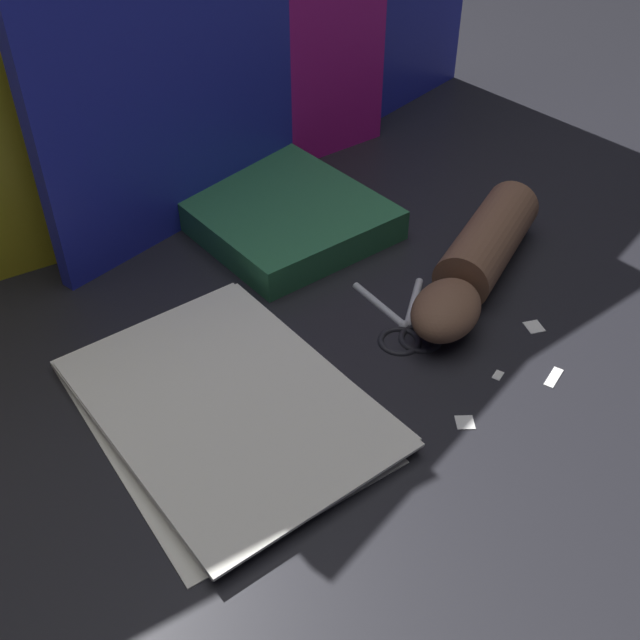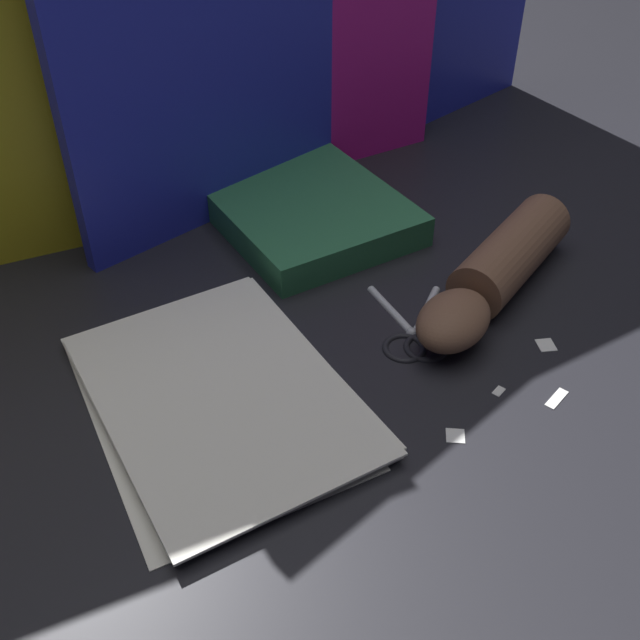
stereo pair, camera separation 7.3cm
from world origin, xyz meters
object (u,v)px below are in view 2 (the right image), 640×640
Objects in this scene: paper_stack at (219,394)px; scissors at (413,332)px; hand_forearm at (497,273)px; book_closed at (305,209)px.

paper_stack is 2.27× the size of scissors.
scissors is (0.22, -0.02, -0.00)m from paper_stack.
hand_forearm is at bearing -2.97° from paper_stack.
paper_stack is at bearing 173.82° from scissors.
scissors is 0.48× the size of hand_forearm.
hand_forearm is (0.34, -0.02, 0.03)m from paper_stack.
paper_stack is at bearing -135.82° from book_closed.
scissors is at bearing -95.32° from book_closed.
hand_forearm is (0.10, -0.26, 0.01)m from book_closed.
hand_forearm reaches higher than book_closed.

